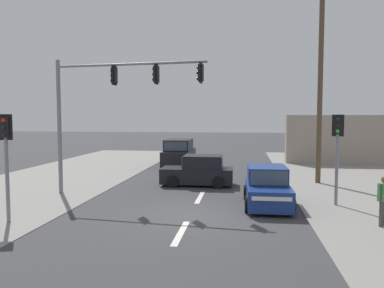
{
  "coord_description": "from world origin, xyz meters",
  "views": [
    {
      "loc": [
        1.83,
        -12.83,
        3.48
      ],
      "look_at": [
        -0.48,
        4.0,
        2.24
      ],
      "focal_mm": 35.0,
      "sensor_mm": 36.0,
      "label": 1
    }
  ],
  "objects": [
    {
      "name": "ground_plane",
      "position": [
        0.0,
        0.0,
        0.0
      ],
      "size": [
        140.0,
        140.0,
        0.0
      ],
      "primitive_type": "plane",
      "color": "#3A3A3D"
    },
    {
      "name": "hatchback_kerbside_parked",
      "position": [
        2.78,
        1.9,
        0.7
      ],
      "size": [
        1.83,
        3.67,
        1.53
      ],
      "color": "navy",
      "rests_on": "ground"
    },
    {
      "name": "lane_dash_far",
      "position": [
        0.0,
        8.0,
        0.0
      ],
      "size": [
        0.2,
        2.4,
        0.01
      ],
      "primitive_type": "cube",
      "color": "silver",
      "rests_on": "ground"
    },
    {
      "name": "lane_dash_near",
      "position": [
        0.0,
        -2.0,
        0.0
      ],
      "size": [
        0.2,
        2.4,
        0.01
      ],
      "primitive_type": "cube",
      "color": "silver",
      "rests_on": "ground"
    },
    {
      "name": "shopfront_wall_far",
      "position": [
        11.0,
        16.0,
        1.8
      ],
      "size": [
        12.0,
        1.0,
        3.6
      ],
      "primitive_type": "cube",
      "color": "#A39384",
      "rests_on": "ground"
    },
    {
      "name": "kerb_left_verge",
      "position": [
        -8.5,
        4.0,
        0.01
      ],
      "size": [
        8.0,
        40.0,
        0.02
      ],
      "primitive_type": "cube",
      "color": "gray",
      "rests_on": "ground"
    },
    {
      "name": "suv_crossing_left",
      "position": [
        -2.66,
        13.11,
        0.88
      ],
      "size": [
        2.09,
        4.56,
        1.9
      ],
      "color": "black",
      "rests_on": "ground"
    },
    {
      "name": "hatchback_oncoming_near",
      "position": [
        -0.39,
        5.85,
        0.7
      ],
      "size": [
        3.65,
        1.81,
        1.53
      ],
      "color": "black",
      "rests_on": "ground"
    },
    {
      "name": "pedestal_signal_left_kerb",
      "position": [
        -5.81,
        -1.67,
        2.42
      ],
      "size": [
        0.44,
        0.3,
        3.56
      ],
      "color": "slate",
      "rests_on": "ground"
    },
    {
      "name": "pedestrian_at_kerb",
      "position": [
        6.23,
        -0.55,
        0.93
      ],
      "size": [
        0.49,
        0.38,
        1.63
      ],
      "color": "#47423D",
      "rests_on": "ground"
    },
    {
      "name": "lane_dash_mid",
      "position": [
        0.0,
        3.0,
        0.0
      ],
      "size": [
        0.2,
        2.4,
        0.01
      ],
      "primitive_type": "cube",
      "color": "silver",
      "rests_on": "ground"
    },
    {
      "name": "utility_pole_midground_right",
      "position": [
        5.73,
        7.29,
        5.61
      ],
      "size": [
        1.8,
        0.26,
        10.72
      ],
      "color": "brown",
      "rests_on": "ground"
    },
    {
      "name": "pedestal_signal_right_kerb",
      "position": [
        5.45,
        2.26,
        2.42
      ],
      "size": [
        0.43,
        0.31,
        3.56
      ],
      "color": "slate",
      "rests_on": "ground"
    },
    {
      "name": "traffic_signal_mast",
      "position": [
        -4.03,
        2.83,
        4.35
      ],
      "size": [
        6.86,
        0.97,
        6.0
      ],
      "color": "slate",
      "rests_on": "ground"
    }
  ]
}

